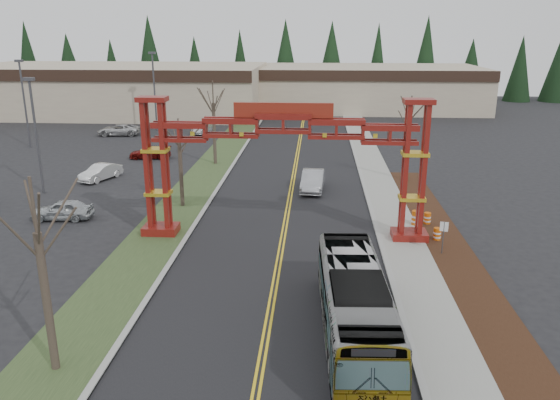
# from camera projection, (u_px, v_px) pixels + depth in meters

# --- Properties ---
(road) EXTENTS (12.00, 110.00, 0.02)m
(road) POSITION_uv_depth(u_px,v_px,m) (289.00, 204.00, 41.83)
(road) COLOR black
(road) RESTS_ON ground
(lane_line_left) EXTENTS (0.12, 100.00, 0.01)m
(lane_line_left) POSITION_uv_depth(u_px,v_px,m) (287.00, 204.00, 41.83)
(lane_line_left) COLOR yellow
(lane_line_left) RESTS_ON road
(lane_line_right) EXTENTS (0.12, 100.00, 0.01)m
(lane_line_right) POSITION_uv_depth(u_px,v_px,m) (290.00, 204.00, 41.81)
(lane_line_right) COLOR yellow
(lane_line_right) RESTS_ON road
(curb_right) EXTENTS (0.30, 110.00, 0.15)m
(curb_right) POSITION_uv_depth(u_px,v_px,m) (370.00, 205.00, 41.41)
(curb_right) COLOR #A3A39E
(curb_right) RESTS_ON ground
(sidewalk_right) EXTENTS (2.60, 110.00, 0.14)m
(sidewalk_right) POSITION_uv_depth(u_px,v_px,m) (389.00, 205.00, 41.31)
(sidewalk_right) COLOR gray
(sidewalk_right) RESTS_ON ground
(landscape_strip) EXTENTS (2.60, 50.00, 0.12)m
(landscape_strip) POSITION_uv_depth(u_px,v_px,m) (479.00, 299.00, 26.86)
(landscape_strip) COLOR black
(landscape_strip) RESTS_ON ground
(grass_median) EXTENTS (4.00, 110.00, 0.08)m
(grass_median) POSITION_uv_depth(u_px,v_px,m) (186.00, 201.00, 42.34)
(grass_median) COLOR #304321
(grass_median) RESTS_ON ground
(curb_left) EXTENTS (0.30, 110.00, 0.15)m
(curb_left) POSITION_uv_depth(u_px,v_px,m) (210.00, 201.00, 42.20)
(curb_left) COLOR #A3A39E
(curb_left) RESTS_ON ground
(gateway_arch) EXTENTS (18.20, 1.60, 8.90)m
(gateway_arch) POSITION_uv_depth(u_px,v_px,m) (283.00, 146.00, 33.38)
(gateway_arch) COLOR #63140D
(gateway_arch) RESTS_ON ground
(retail_building_west) EXTENTS (46.00, 22.30, 7.50)m
(retail_building_west) POSITION_uv_depth(u_px,v_px,m) (118.00, 89.00, 87.39)
(retail_building_west) COLOR tan
(retail_building_west) RESTS_ON ground
(retail_building_east) EXTENTS (38.00, 20.30, 7.00)m
(retail_building_east) POSITION_uv_depth(u_px,v_px,m) (365.00, 87.00, 92.49)
(retail_building_east) COLOR tan
(retail_building_east) RESTS_ON ground
(conifer_treeline) EXTENTS (116.10, 5.60, 13.00)m
(conifer_treeline) POSITION_uv_depth(u_px,v_px,m) (309.00, 65.00, 103.72)
(conifer_treeline) COLOR black
(conifer_treeline) RESTS_ON ground
(transit_bus) EXTENTS (3.09, 11.15, 3.08)m
(transit_bus) POSITION_uv_depth(u_px,v_px,m) (355.00, 305.00, 23.25)
(transit_bus) COLOR #929499
(transit_bus) RESTS_ON ground
(silver_sedan) EXTENTS (2.05, 5.13, 1.66)m
(silver_sedan) POSITION_uv_depth(u_px,v_px,m) (313.00, 181.00, 45.21)
(silver_sedan) COLOR #A5A8AD
(silver_sedan) RESTS_ON ground
(parked_car_near_a) EXTENTS (4.29, 1.96, 1.43)m
(parked_car_near_a) POSITION_uv_depth(u_px,v_px,m) (62.00, 210.00, 38.24)
(parked_car_near_a) COLOR #B4BABD
(parked_car_near_a) RESTS_ON ground
(parked_car_near_b) EXTENTS (2.96, 4.49, 1.40)m
(parked_car_near_b) POSITION_uv_depth(u_px,v_px,m) (101.00, 172.00, 48.42)
(parked_car_near_b) COLOR white
(parked_car_near_b) RESTS_ON ground
(parked_car_mid_a) EXTENTS (4.38, 2.08, 1.23)m
(parked_car_mid_a) POSITION_uv_depth(u_px,v_px,m) (150.00, 153.00, 56.61)
(parked_car_mid_a) COLOR maroon
(parked_car_mid_a) RESTS_ON ground
(parked_car_far_a) EXTENTS (2.14, 4.17, 1.31)m
(parked_car_far_a) POSITION_uv_depth(u_px,v_px,m) (202.00, 129.00, 70.30)
(parked_car_far_a) COLOR #B6BABF
(parked_car_far_a) RESTS_ON ground
(parked_car_far_b) EXTENTS (5.39, 2.87, 1.44)m
(parked_car_far_b) POSITION_uv_depth(u_px,v_px,m) (119.00, 130.00, 69.00)
(parked_car_far_b) COLOR silver
(parked_car_far_b) RESTS_ON ground
(bare_tree_median_near) EXTENTS (3.20, 3.20, 7.83)m
(bare_tree_median_near) POSITION_uv_depth(u_px,v_px,m) (37.00, 234.00, 19.72)
(bare_tree_median_near) COLOR #382D26
(bare_tree_median_near) RESTS_ON ground
(bare_tree_median_mid) EXTENTS (2.96, 2.96, 6.67)m
(bare_tree_median_mid) POSITION_uv_depth(u_px,v_px,m) (179.00, 145.00, 39.92)
(bare_tree_median_mid) COLOR #382D26
(bare_tree_median_mid) RESTS_ON ground
(bare_tree_median_far) EXTENTS (3.21, 3.21, 8.18)m
(bare_tree_median_far) POSITION_uv_depth(u_px,v_px,m) (213.00, 103.00, 52.57)
(bare_tree_median_far) COLOR #382D26
(bare_tree_median_far) RESTS_ON ground
(bare_tree_right_far) EXTENTS (3.00, 3.00, 7.47)m
(bare_tree_right_far) POSITION_uv_depth(u_px,v_px,m) (410.00, 119.00, 46.63)
(bare_tree_right_far) COLOR #382D26
(bare_tree_right_far) RESTS_ON ground
(light_pole_near) EXTENTS (0.80, 0.40, 9.28)m
(light_pole_near) POSITION_uv_depth(u_px,v_px,m) (35.00, 128.00, 43.11)
(light_pole_near) COLOR #3F3F44
(light_pole_near) RESTS_ON ground
(light_pole_mid) EXTENTS (0.84, 0.42, 9.71)m
(light_pole_mid) POSITION_uv_depth(u_px,v_px,m) (24.00, 98.00, 60.59)
(light_pole_mid) COLOR #3F3F44
(light_pole_mid) RESTS_ON ground
(light_pole_far) EXTENTS (0.88, 0.44, 10.15)m
(light_pole_far) POSITION_uv_depth(u_px,v_px,m) (154.00, 86.00, 70.96)
(light_pole_far) COLOR #3F3F44
(light_pole_far) RESTS_ON ground
(street_sign) EXTENTS (0.47, 0.15, 2.08)m
(street_sign) POSITION_uv_depth(u_px,v_px,m) (444.00, 232.00, 31.85)
(street_sign) COLOR #3F3F44
(street_sign) RESTS_ON ground
(barrel_south) EXTENTS (0.48, 0.48, 0.89)m
(barrel_south) POSITION_uv_depth(u_px,v_px,m) (437.00, 235.00, 34.29)
(barrel_south) COLOR #CF590B
(barrel_south) RESTS_ON ground
(barrel_mid) EXTENTS (0.59, 0.59, 1.10)m
(barrel_mid) POSITION_uv_depth(u_px,v_px,m) (416.00, 219.00, 36.91)
(barrel_mid) COLOR #CF590B
(barrel_mid) RESTS_ON ground
(barrel_north) EXTENTS (0.48, 0.48, 0.89)m
(barrel_north) POSITION_uv_depth(u_px,v_px,m) (427.00, 219.00, 37.18)
(barrel_north) COLOR #CF590B
(barrel_north) RESTS_ON ground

